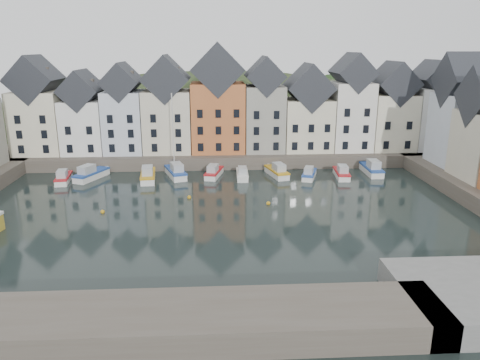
{
  "coord_description": "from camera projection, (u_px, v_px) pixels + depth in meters",
  "views": [
    {
      "loc": [
        -0.66,
        -50.05,
        19.06
      ],
      "look_at": [
        2.51,
        6.0,
        2.96
      ],
      "focal_mm": 35.0,
      "sensor_mm": 36.0,
      "label": 1
    }
  ],
  "objects": [
    {
      "name": "hillside",
      "position": [
        218.0,
        207.0,
        112.02
      ],
      "size": [
        153.6,
        70.4,
        64.0
      ],
      "color": "black",
      "rests_on": "ground"
    },
    {
      "name": "far_terrace",
      "position": [
        237.0,
        110.0,
        77.92
      ],
      "size": [
        72.37,
        8.16,
        17.78
      ],
      "color": "beige",
      "rests_on": "far_quay"
    },
    {
      "name": "boat_f",
      "position": [
        242.0,
        174.0,
        69.89
      ],
      "size": [
        1.8,
        5.41,
        2.06
      ],
      "rotation": [
        0.0,
        0.0,
        -0.02
      ],
      "color": "silver",
      "rests_on": "ground"
    },
    {
      "name": "boat_h",
      "position": [
        309.0,
        174.0,
        69.94
      ],
      "size": [
        3.26,
        5.59,
        2.05
      ],
      "rotation": [
        0.0,
        0.0,
        -0.32
      ],
      "color": "silver",
      "rests_on": "ground"
    },
    {
      "name": "ground",
      "position": [
        221.0,
        220.0,
        53.32
      ],
      "size": [
        260.0,
        260.0,
        0.0
      ],
      "primitive_type": "plane",
      "color": "black",
      "rests_on": "ground"
    },
    {
      "name": "boat_e",
      "position": [
        214.0,
        173.0,
        70.68
      ],
      "size": [
        3.09,
        6.01,
        2.21
      ],
      "rotation": [
        0.0,
        0.0,
        -0.24
      ],
      "color": "silver",
      "rests_on": "ground"
    },
    {
      "name": "near_wall",
      "position": [
        78.0,
        325.0,
        31.39
      ],
      "size": [
        50.0,
        6.0,
        2.0
      ],
      "primitive_type": "cube",
      "color": "#4D453B",
      "rests_on": "ground"
    },
    {
      "name": "mooring_buoys",
      "position": [
        188.0,
        204.0,
        58.18
      ],
      "size": [
        20.5,
        5.5,
        0.5
      ],
      "color": "#C28D16",
      "rests_on": "ground"
    },
    {
      "name": "boat_a",
      "position": [
        63.0,
        178.0,
        67.86
      ],
      "size": [
        2.44,
        5.8,
        2.16
      ],
      "rotation": [
        0.0,
        0.0,
        0.13
      ],
      "color": "silver",
      "rests_on": "ground"
    },
    {
      "name": "far_quay",
      "position": [
        218.0,
        153.0,
        81.84
      ],
      "size": [
        90.0,
        16.0,
        2.0
      ],
      "primitive_type": "cube",
      "color": "#4D453B",
      "rests_on": "ground"
    },
    {
      "name": "boat_g",
      "position": [
        277.0,
        172.0,
        70.97
      ],
      "size": [
        3.31,
        6.46,
        2.37
      ],
      "rotation": [
        0.0,
        0.0,
        0.23
      ],
      "color": "silver",
      "rests_on": "ground"
    },
    {
      "name": "boat_j",
      "position": [
        372.0,
        169.0,
        72.26
      ],
      "size": [
        2.2,
        6.73,
        2.57
      ],
      "rotation": [
        0.0,
        0.0,
        -0.02
      ],
      "color": "silver",
      "rests_on": "ground"
    },
    {
      "name": "boat_b",
      "position": [
        91.0,
        174.0,
        69.39
      ],
      "size": [
        4.44,
        6.77,
        2.5
      ],
      "rotation": [
        0.0,
        0.0,
        -0.41
      ],
      "color": "silver",
      "rests_on": "ground"
    },
    {
      "name": "boat_d",
      "position": [
        176.0,
        172.0,
        70.52
      ],
      "size": [
        3.97,
        6.96,
        12.71
      ],
      "rotation": [
        0.0,
        0.0,
        0.31
      ],
      "color": "silver",
      "rests_on": "ground"
    },
    {
      "name": "boat_i",
      "position": [
        342.0,
        173.0,
        70.32
      ],
      "size": [
        2.36,
        5.98,
        2.24
      ],
      "rotation": [
        0.0,
        0.0,
        -0.1
      ],
      "color": "silver",
      "rests_on": "ground"
    },
    {
      "name": "boat_c",
      "position": [
        148.0,
        176.0,
        68.68
      ],
      "size": [
        2.71,
        6.77,
        2.53
      ],
      "rotation": [
        0.0,
        0.0,
        0.1
      ],
      "color": "silver",
      "rests_on": "ground"
    }
  ]
}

